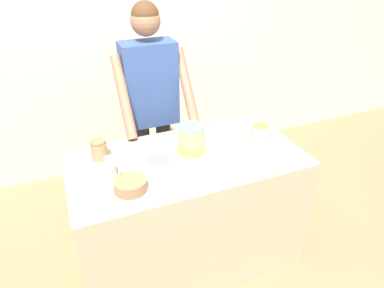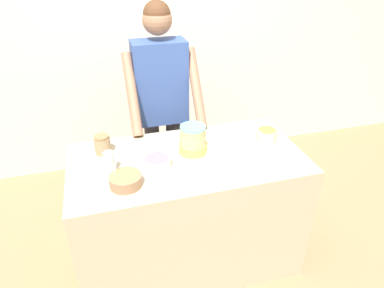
% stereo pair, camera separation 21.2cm
% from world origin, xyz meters
% --- Properties ---
extents(wall_back, '(10.00, 0.05, 2.60)m').
position_xyz_m(wall_back, '(0.00, 1.92, 1.30)').
color(wall_back, beige).
rests_on(wall_back, ground_plane).
extents(counter, '(1.51, 0.78, 0.91)m').
position_xyz_m(counter, '(0.00, 0.39, 0.45)').
color(counter, tan).
rests_on(counter, ground_plane).
extents(person_baker, '(0.55, 0.49, 1.77)m').
position_xyz_m(person_baker, '(-0.03, 1.08, 1.08)').
color(person_baker, '#2D2D38').
rests_on(person_baker, ground_plane).
extents(cake, '(0.29, 0.29, 0.20)m').
position_xyz_m(cake, '(0.05, 0.43, 1.00)').
color(cake, silver).
rests_on(cake, counter).
extents(frosting_bowl_purple, '(0.18, 0.18, 0.19)m').
position_xyz_m(frosting_bowl_purple, '(-0.21, 0.35, 0.94)').
color(frosting_bowl_purple, white).
rests_on(frosting_bowl_purple, counter).
extents(frosting_bowl_orange, '(0.14, 0.14, 0.08)m').
position_xyz_m(frosting_bowl_orange, '(0.59, 0.46, 0.96)').
color(frosting_bowl_orange, beige).
rests_on(frosting_bowl_orange, counter).
extents(frosting_bowl_olive, '(0.19, 0.19, 0.17)m').
position_xyz_m(frosting_bowl_olive, '(-0.42, 0.20, 0.95)').
color(frosting_bowl_olive, '#936B4C').
rests_on(frosting_bowl_olive, counter).
extents(drinking_glass, '(0.06, 0.06, 0.14)m').
position_xyz_m(drinking_glass, '(-0.49, 0.36, 0.98)').
color(drinking_glass, silver).
rests_on(drinking_glass, counter).
extents(ceramic_plate, '(0.22, 0.22, 0.01)m').
position_xyz_m(ceramic_plate, '(0.36, 0.39, 0.92)').
color(ceramic_plate, silver).
rests_on(ceramic_plate, counter).
extents(stoneware_jar, '(0.10, 0.10, 0.13)m').
position_xyz_m(stoneware_jar, '(-0.52, 0.59, 0.97)').
color(stoneware_jar, '#9E7F5B').
rests_on(stoneware_jar, counter).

